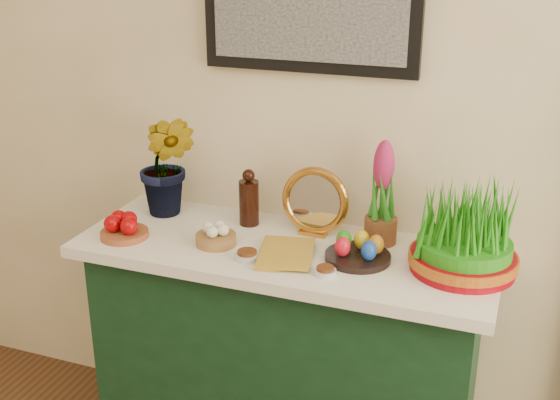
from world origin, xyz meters
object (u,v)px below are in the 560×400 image
(sideboard, at_px, (285,363))
(book, at_px, (259,251))
(mirror, at_px, (315,202))
(hyacinth_green, at_px, (166,148))
(wheatgrass_sabzeh, at_px, (465,235))

(sideboard, relative_size, book, 5.66)
(sideboard, distance_m, mirror, 0.60)
(hyacinth_green, distance_m, book, 0.55)
(sideboard, xyz_separation_m, mirror, (0.06, 0.13, 0.58))
(hyacinth_green, height_order, mirror, hyacinth_green)
(book, distance_m, wheatgrass_sabzeh, 0.65)
(mirror, height_order, wheatgrass_sabzeh, wheatgrass_sabzeh)
(hyacinth_green, xyz_separation_m, mirror, (0.56, 0.02, -0.14))
(mirror, height_order, book, mirror)
(book, bearing_deg, hyacinth_green, 141.31)
(book, bearing_deg, sideboard, 51.37)
(hyacinth_green, distance_m, mirror, 0.57)
(mirror, bearing_deg, book, -115.40)
(wheatgrass_sabzeh, bearing_deg, sideboard, -178.37)
(sideboard, xyz_separation_m, book, (-0.05, -0.11, 0.48))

